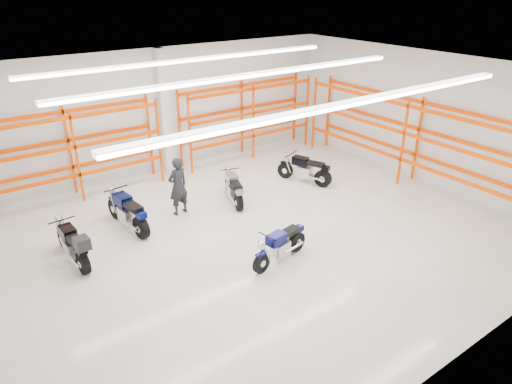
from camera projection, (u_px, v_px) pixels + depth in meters
ground at (259, 234)px, 13.02m from camera, size 14.00×14.00×0.00m
room_shell at (259, 123)px, 11.64m from camera, size 14.02×12.02×4.51m
motorcycle_main at (282, 245)px, 11.65m from camera, size 1.90×0.67×0.94m
motorcycle_back_a at (74, 246)px, 11.46m from camera, size 0.68×2.13×1.09m
motorcycle_back_b at (128, 213)px, 13.08m from camera, size 0.74×2.23×1.10m
motorcycle_back_c at (234, 189)px, 14.70m from camera, size 0.88×1.90×0.96m
motorcycle_back_d at (306, 170)px, 16.09m from camera, size 1.01×1.97×1.02m
standing_man at (178, 186)px, 13.81m from camera, size 0.73×0.55×1.83m
structural_column at (164, 113)px, 16.35m from camera, size 0.32×0.32×4.50m
pallet_racking_back_left at (72, 146)px, 14.51m from camera, size 5.67×0.87×3.00m
pallet_racking_back_right at (247, 113)px, 18.08m from camera, size 5.67×0.87×3.00m
pallet_racking_side at (412, 133)px, 15.66m from camera, size 0.87×9.07×3.00m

